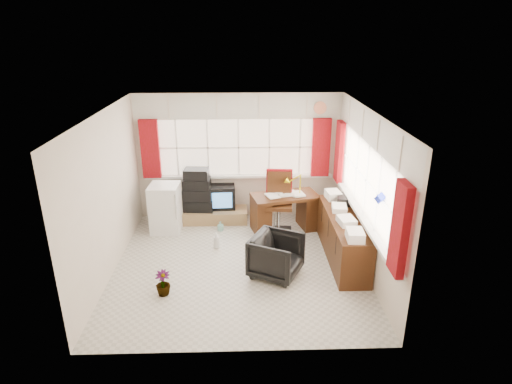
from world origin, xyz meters
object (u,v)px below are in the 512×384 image
(desk, at_px, (285,210))
(radiator, at_px, (266,219))
(task_chair, at_px, (279,200))
(desk_lamp, at_px, (300,181))
(office_chair, at_px, (276,256))
(crt_tv, at_px, (222,196))
(mini_fridge, at_px, (166,208))
(tv_bench, at_px, (212,215))
(credenza, at_px, (343,236))

(desk, distance_m, radiator, 0.40)
(desk, distance_m, task_chair, 0.27)
(desk_lamp, height_order, task_chair, task_chair)
(desk, height_order, office_chair, desk)
(crt_tv, bearing_deg, mini_fridge, -153.16)
(desk_lamp, distance_m, crt_tv, 1.67)
(desk, relative_size, task_chair, 1.12)
(desk_lamp, relative_size, task_chair, 0.35)
(mini_fridge, bearing_deg, task_chair, -1.90)
(desk, distance_m, tv_bench, 1.50)
(task_chair, bearing_deg, desk, 20.14)
(desk, relative_size, mini_fridge, 1.45)
(task_chair, distance_m, radiator, 0.48)
(radiator, xyz_separation_m, crt_tv, (-0.86, 0.55, 0.27))
(office_chair, distance_m, tv_bench, 2.33)
(mini_fridge, bearing_deg, desk, -0.68)
(office_chair, xyz_separation_m, credenza, (1.14, 0.51, 0.06))
(crt_tv, bearing_deg, task_chair, -28.68)
(tv_bench, height_order, crt_tv, crt_tv)
(task_chair, height_order, crt_tv, task_chair)
(desk_lamp, relative_size, crt_tv, 0.77)
(desk_lamp, bearing_deg, mini_fridge, 179.18)
(tv_bench, xyz_separation_m, mini_fridge, (-0.84, -0.39, 0.34))
(tv_bench, bearing_deg, credenza, -33.70)
(tv_bench, bearing_deg, desk_lamp, -14.09)
(office_chair, relative_size, radiator, 1.37)
(task_chair, bearing_deg, crt_tv, 151.32)
(desk, relative_size, office_chair, 1.82)
(desk, relative_size, desk_lamp, 3.24)
(radiator, relative_size, crt_tv, 1.00)
(task_chair, distance_m, tv_bench, 1.46)
(desk, relative_size, crt_tv, 2.50)
(task_chair, bearing_deg, tv_bench, 160.50)
(crt_tv, bearing_deg, tv_bench, -145.41)
(desk, xyz_separation_m, crt_tv, (-1.21, 0.55, 0.09))
(radiator, bearing_deg, credenza, -42.31)
(desk_lamp, distance_m, credenza, 1.38)
(task_chair, height_order, office_chair, task_chair)
(office_chair, relative_size, crt_tv, 1.37)
(office_chair, height_order, tv_bench, office_chair)
(office_chair, relative_size, tv_bench, 0.52)
(desk_lamp, height_order, credenza, desk_lamp)
(credenza, relative_size, mini_fridge, 2.17)
(office_chair, bearing_deg, desk_lamp, 7.41)
(tv_bench, bearing_deg, office_chair, -60.78)
(radiator, bearing_deg, tv_bench, 158.83)
(desk_lamp, bearing_deg, tv_bench, 165.91)
(desk_lamp, xyz_separation_m, crt_tv, (-1.49, 0.56, -0.51))
(office_chair, height_order, credenza, credenza)
(desk_lamp, distance_m, task_chair, 0.54)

